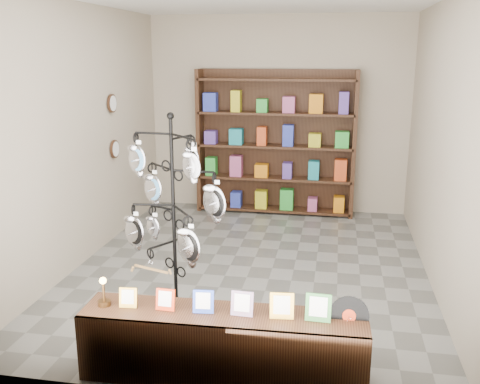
{
  "coord_description": "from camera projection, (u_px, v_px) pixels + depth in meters",
  "views": [
    {
      "loc": [
        0.92,
        -5.78,
        2.44
      ],
      "look_at": [
        0.05,
        -1.0,
        1.17
      ],
      "focal_mm": 40.0,
      "sensor_mm": 36.0,
      "label": 1
    }
  ],
  "objects": [
    {
      "name": "wall_clocks",
      "position": [
        113.0,
        126.0,
        7.0
      ],
      "size": [
        0.03,
        0.24,
        0.84
      ],
      "color": "black",
      "rests_on": "ground"
    },
    {
      "name": "room_envelope",
      "position": [
        252.0,
        108.0,
        5.81
      ],
      "size": [
        5.0,
        5.0,
        5.0
      ],
      "color": "#A99F88",
      "rests_on": "ground"
    },
    {
      "name": "display_tree",
      "position": [
        173.0,
        206.0,
        4.73
      ],
      "size": [
        1.07,
        1.07,
        1.95
      ],
      "rotation": [
        0.0,
        0.0,
        -0.41
      ],
      "color": "black",
      "rests_on": "ground"
    },
    {
      "name": "front_shelf",
      "position": [
        223.0,
        345.0,
        4.09
      ],
      "size": [
        2.18,
        0.51,
        0.77
      ],
      "rotation": [
        0.0,
        0.0,
        0.03
      ],
      "color": "black",
      "rests_on": "ground"
    },
    {
      "name": "ground",
      "position": [
        251.0,
        267.0,
        6.28
      ],
      "size": [
        5.0,
        5.0,
        0.0
      ],
      "primitive_type": "plane",
      "color": "slate",
      "rests_on": "ground"
    },
    {
      "name": "back_shelving",
      "position": [
        275.0,
        147.0,
        8.2
      ],
      "size": [
        2.42,
        0.36,
        2.2
      ],
      "color": "black",
      "rests_on": "ground"
    }
  ]
}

